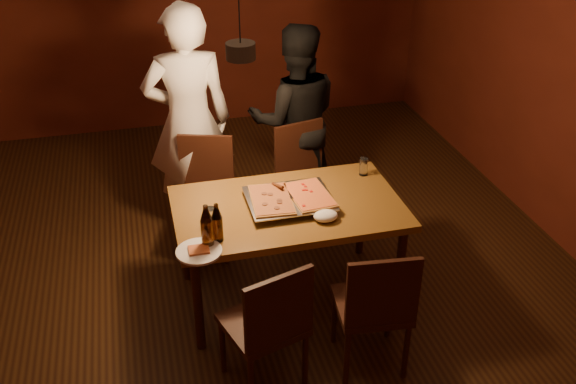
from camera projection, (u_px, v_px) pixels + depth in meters
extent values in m
plane|color=#38220F|center=(250.00, 283.00, 4.70)|extent=(6.00, 6.00, 0.00)
cube|color=brown|center=(288.00, 208.00, 4.23)|extent=(1.50, 0.90, 0.05)
cylinder|color=#38190F|center=(198.00, 304.00, 3.96)|extent=(0.06, 0.06, 0.70)
cylinder|color=#38190F|center=(400.00, 272.00, 4.25)|extent=(0.06, 0.06, 0.70)
cylinder|color=#38190F|center=(185.00, 239.00, 4.58)|extent=(0.06, 0.06, 0.70)
cylinder|color=#38190F|center=(361.00, 214.00, 4.87)|extent=(0.06, 0.06, 0.70)
cube|color=#38190F|center=(204.00, 202.00, 4.87)|extent=(0.53, 0.53, 0.04)
cube|color=#38190F|center=(206.00, 162.00, 4.92)|extent=(0.41, 0.16, 0.45)
cube|color=#38190F|center=(310.00, 185.00, 5.09)|extent=(0.50, 0.50, 0.04)
cube|color=#38190F|center=(299.00, 149.00, 5.11)|extent=(0.42, 0.12, 0.45)
cube|color=#38190F|center=(263.00, 324.00, 3.69)|extent=(0.53, 0.53, 0.04)
cube|color=#38190F|center=(279.00, 311.00, 3.43)|extent=(0.41, 0.15, 0.45)
cube|color=#38190F|center=(371.00, 305.00, 3.83)|extent=(0.46, 0.46, 0.04)
cube|color=#38190F|center=(383.00, 294.00, 3.55)|extent=(0.42, 0.07, 0.45)
cube|color=silver|center=(289.00, 201.00, 4.21)|extent=(0.57, 0.48, 0.05)
cube|color=maroon|center=(271.00, 199.00, 4.17)|extent=(0.29, 0.43, 0.02)
cube|color=gold|center=(310.00, 195.00, 4.22)|extent=(0.29, 0.42, 0.02)
cylinder|color=black|center=(207.00, 233.00, 3.77)|extent=(0.07, 0.07, 0.18)
cone|color=black|center=(206.00, 213.00, 3.70)|extent=(0.07, 0.07, 0.10)
cylinder|color=black|center=(217.00, 229.00, 3.82)|extent=(0.07, 0.07, 0.16)
cone|color=black|center=(216.00, 211.00, 3.76)|extent=(0.07, 0.07, 0.09)
cylinder|color=silver|center=(211.00, 216.00, 3.99)|extent=(0.07, 0.07, 0.11)
cylinder|color=silver|center=(364.00, 167.00, 4.54)|extent=(0.06, 0.06, 0.13)
cylinder|color=white|center=(199.00, 251.00, 3.75)|extent=(0.27, 0.27, 0.02)
cube|color=gold|center=(199.00, 250.00, 3.74)|extent=(0.12, 0.10, 0.01)
ellipsoid|color=white|center=(326.00, 216.00, 4.04)|extent=(0.16, 0.12, 0.07)
imported|color=white|center=(189.00, 122.00, 4.94)|extent=(0.68, 0.45, 1.85)
imported|color=black|center=(295.00, 120.00, 5.28)|extent=(0.86, 0.72, 1.60)
cylinder|color=black|center=(241.00, 51.00, 3.82)|extent=(0.18, 0.18, 0.10)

